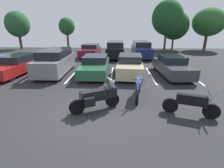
{
  "coord_description": "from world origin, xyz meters",
  "views": [
    {
      "loc": [
        1.2,
        -6.34,
        3.58
      ],
      "look_at": [
        0.86,
        1.46,
        0.83
      ],
      "focal_mm": 26.91,
      "sensor_mm": 36.0,
      "label": 1
    }
  ],
  "objects_px": {
    "motorcycle_third": "(139,87)",
    "car_far_black": "(116,50)",
    "motorcycle_touring": "(97,97)",
    "car_champagne": "(130,66)",
    "car_red": "(16,65)",
    "motorcycle_second": "(191,104)",
    "car_charcoal": "(172,66)",
    "car_grey": "(55,62)",
    "car_far_maroon": "(91,51)",
    "car_green": "(95,65)",
    "car_far_navy": "(141,50)"
  },
  "relations": [
    {
      "from": "car_far_maroon",
      "to": "car_grey",
      "type": "bearing_deg",
      "value": -101.57
    },
    {
      "from": "car_far_maroon",
      "to": "car_green",
      "type": "bearing_deg",
      "value": -77.93
    },
    {
      "from": "motorcycle_third",
      "to": "car_grey",
      "type": "xyz_separation_m",
      "value": [
        -5.91,
        4.3,
        0.36
      ]
    },
    {
      "from": "car_red",
      "to": "car_green",
      "type": "distance_m",
      "value": 6.08
    },
    {
      "from": "car_grey",
      "to": "motorcycle_second",
      "type": "bearing_deg",
      "value": -37.75
    },
    {
      "from": "motorcycle_second",
      "to": "car_grey",
      "type": "xyz_separation_m",
      "value": [
        -7.87,
        6.09,
        0.39
      ]
    },
    {
      "from": "car_red",
      "to": "motorcycle_third",
      "type": "bearing_deg",
      "value": -25.02
    },
    {
      "from": "car_green",
      "to": "car_far_navy",
      "type": "bearing_deg",
      "value": 58.74
    },
    {
      "from": "car_far_maroon",
      "to": "car_champagne",
      "type": "bearing_deg",
      "value": -60.73
    },
    {
      "from": "motorcycle_third",
      "to": "car_grey",
      "type": "distance_m",
      "value": 7.32
    },
    {
      "from": "car_grey",
      "to": "car_far_navy",
      "type": "bearing_deg",
      "value": 44.19
    },
    {
      "from": "motorcycle_touring",
      "to": "motorcycle_second",
      "type": "xyz_separation_m",
      "value": [
        3.91,
        -0.31,
        -0.11
      ]
    },
    {
      "from": "car_grey",
      "to": "car_charcoal",
      "type": "distance_m",
      "value": 8.84
    },
    {
      "from": "motorcycle_third",
      "to": "car_red",
      "type": "distance_m",
      "value": 9.85
    },
    {
      "from": "car_red",
      "to": "car_green",
      "type": "bearing_deg",
      "value": 1.72
    },
    {
      "from": "motorcycle_third",
      "to": "car_far_black",
      "type": "distance_m",
      "value": 11.27
    },
    {
      "from": "car_red",
      "to": "car_champagne",
      "type": "relative_size",
      "value": 1.12
    },
    {
      "from": "car_red",
      "to": "car_far_maroon",
      "type": "bearing_deg",
      "value": 58.89
    },
    {
      "from": "car_grey",
      "to": "motorcycle_touring",
      "type": "bearing_deg",
      "value": -55.63
    },
    {
      "from": "motorcycle_third",
      "to": "car_red",
      "type": "relative_size",
      "value": 0.47
    },
    {
      "from": "car_red",
      "to": "car_charcoal",
      "type": "distance_m",
      "value": 11.85
    },
    {
      "from": "motorcycle_third",
      "to": "car_green",
      "type": "distance_m",
      "value": 5.2
    },
    {
      "from": "motorcycle_second",
      "to": "car_red",
      "type": "xyz_separation_m",
      "value": [
        -10.88,
        5.96,
        0.15
      ]
    },
    {
      "from": "car_grey",
      "to": "car_far_maroon",
      "type": "distance_m",
      "value": 7.51
    },
    {
      "from": "car_red",
      "to": "car_champagne",
      "type": "xyz_separation_m",
      "value": [
        8.71,
        0.01,
        0.03
      ]
    },
    {
      "from": "car_red",
      "to": "car_green",
      "type": "height_order",
      "value": "car_red"
    },
    {
      "from": "car_far_maroon",
      "to": "car_far_navy",
      "type": "relative_size",
      "value": 0.98
    },
    {
      "from": "car_champagne",
      "to": "car_far_navy",
      "type": "relative_size",
      "value": 0.97
    },
    {
      "from": "motorcycle_touring",
      "to": "car_far_black",
      "type": "height_order",
      "value": "car_far_black"
    },
    {
      "from": "car_grey",
      "to": "car_far_maroon",
      "type": "height_order",
      "value": "car_grey"
    },
    {
      "from": "car_far_maroon",
      "to": "car_far_navy",
      "type": "xyz_separation_m",
      "value": [
        5.91,
        -0.14,
        0.19
      ]
    },
    {
      "from": "motorcycle_second",
      "to": "car_red",
      "type": "distance_m",
      "value": 12.41
    },
    {
      "from": "motorcycle_third",
      "to": "car_far_navy",
      "type": "bearing_deg",
      "value": 82.57
    },
    {
      "from": "car_far_maroon",
      "to": "car_far_black",
      "type": "bearing_deg",
      "value": -9.27
    },
    {
      "from": "motorcycle_third",
      "to": "car_far_maroon",
      "type": "xyz_separation_m",
      "value": [
        -4.41,
        11.66,
        0.16
      ]
    },
    {
      "from": "car_far_black",
      "to": "motorcycle_second",
      "type": "bearing_deg",
      "value": -75.27
    },
    {
      "from": "motorcycle_third",
      "to": "car_champagne",
      "type": "relative_size",
      "value": 0.52
    },
    {
      "from": "motorcycle_touring",
      "to": "car_far_maroon",
      "type": "relative_size",
      "value": 0.46
    },
    {
      "from": "car_far_black",
      "to": "car_grey",
      "type": "bearing_deg",
      "value": -123.0
    },
    {
      "from": "motorcycle_touring",
      "to": "car_champagne",
      "type": "relative_size",
      "value": 0.47
    },
    {
      "from": "car_green",
      "to": "car_charcoal",
      "type": "relative_size",
      "value": 1.03
    },
    {
      "from": "motorcycle_touring",
      "to": "car_far_black",
      "type": "bearing_deg",
      "value": 87.72
    },
    {
      "from": "motorcycle_second",
      "to": "motorcycle_third",
      "type": "height_order",
      "value": "motorcycle_third"
    },
    {
      "from": "motorcycle_touring",
      "to": "car_grey",
      "type": "xyz_separation_m",
      "value": [
        -3.96,
        5.78,
        0.29
      ]
    },
    {
      "from": "motorcycle_touring",
      "to": "car_far_black",
      "type": "relative_size",
      "value": 0.45
    },
    {
      "from": "motorcycle_touring",
      "to": "motorcycle_second",
      "type": "bearing_deg",
      "value": -4.51
    },
    {
      "from": "motorcycle_second",
      "to": "car_charcoal",
      "type": "distance_m",
      "value": 6.15
    },
    {
      "from": "motorcycle_third",
      "to": "car_red",
      "type": "bearing_deg",
      "value": 154.98
    },
    {
      "from": "motorcycle_touring",
      "to": "car_far_maroon",
      "type": "xyz_separation_m",
      "value": [
        -2.45,
        13.14,
        0.09
      ]
    },
    {
      "from": "motorcycle_second",
      "to": "car_green",
      "type": "bearing_deg",
      "value": 128.04
    }
  ]
}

